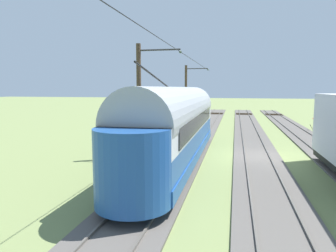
{
  "coord_description": "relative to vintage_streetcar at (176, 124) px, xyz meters",
  "views": [
    {
      "loc": [
        1.38,
        19.03,
        4.25
      ],
      "look_at": [
        5.4,
        0.95,
        1.92
      ],
      "focal_mm": 32.42,
      "sensor_mm": 36.0,
      "label": 1
    }
  ],
  "objects": [
    {
      "name": "track_third_siding",
      "position": [
        0.0,
        -2.9,
        -2.21
      ],
      "size": [
        2.8,
        80.0,
        0.18
      ],
      "color": "#56514C",
      "rests_on": "ground"
    },
    {
      "name": "vintage_streetcar",
      "position": [
        0.0,
        0.0,
        0.0
      ],
      "size": [
        2.65,
        17.27,
        4.94
      ],
      "color": "#1E4C93",
      "rests_on": "ground"
    },
    {
      "name": "catenary_pole_foreground",
      "position": [
        2.46,
        -18.84,
        1.32
      ],
      "size": [
        2.75,
        0.28,
        6.86
      ],
      "color": "#423323",
      "rests_on": "ground"
    },
    {
      "name": "catenary_pole_mid_near",
      "position": [
        2.46,
        -1.12,
        1.32
      ],
      "size": [
        2.75,
        0.28,
        6.86
      ],
      "color": "#423323",
      "rests_on": "ground"
    },
    {
      "name": "track_adjacent_siding",
      "position": [
        -4.55,
        -2.9,
        -2.21
      ],
      "size": [
        2.8,
        80.0,
        0.18
      ],
      "color": "#56514C",
      "rests_on": "ground"
    },
    {
      "name": "overhead_wire_run",
      "position": [
        0.05,
        -1.82,
        4.05
      ],
      "size": [
        2.55,
        39.44,
        0.18
      ],
      "color": "black",
      "rests_on": "ground"
    },
    {
      "name": "switch_stand",
      "position": [
        -10.83,
        -15.97,
        -1.56
      ],
      "size": [
        0.5,
        0.3,
        1.24
      ],
      "color": "black",
      "rests_on": "ground"
    },
    {
      "name": "ground_plane",
      "position": [
        -4.55,
        -2.59,
        -2.26
      ],
      "size": [
        220.0,
        220.0,
        0.0
      ],
      "primitive_type": "plane",
      "color": "olive"
    },
    {
      "name": "track_streetcar_siding",
      "position": [
        -9.11,
        -2.9,
        -2.21
      ],
      "size": [
        2.8,
        80.0,
        0.18
      ],
      "color": "#56514C",
      "rests_on": "ground"
    }
  ]
}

